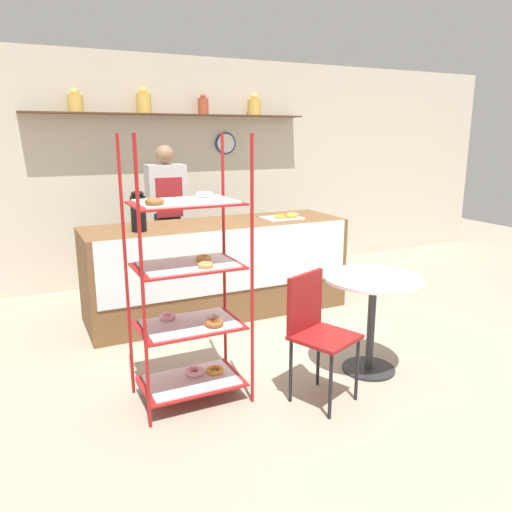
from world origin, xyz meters
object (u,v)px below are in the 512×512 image
at_px(cafe_table, 372,300).
at_px(coffee_carafe, 138,212).
at_px(pastry_rack, 190,294).
at_px(donut_tray_counter, 285,216).
at_px(person_worker, 167,217).
at_px(cafe_chair, 315,324).

xyz_separation_m(cafe_table, coffee_carafe, (-1.37, 1.63, 0.54)).
relative_size(pastry_rack, cafe_table, 2.38).
bearing_deg(pastry_rack, donut_tray_counter, 43.55).
relative_size(person_worker, cafe_table, 2.22).
xyz_separation_m(person_worker, donut_tray_counter, (1.07, -0.70, 0.04)).
bearing_deg(donut_tray_counter, person_worker, 146.61).
bearing_deg(cafe_chair, cafe_table, -7.73).
bearing_deg(person_worker, cafe_table, -69.42).
xyz_separation_m(cafe_chair, coffee_carafe, (-0.76, 1.78, 0.57)).
height_order(pastry_rack, cafe_chair, pastry_rack).
xyz_separation_m(coffee_carafe, donut_tray_counter, (1.54, 0.05, -0.16)).
bearing_deg(coffee_carafe, cafe_table, -49.89).
distance_m(cafe_chair, coffee_carafe, 2.02).
xyz_separation_m(cafe_table, donut_tray_counter, (0.17, 1.68, 0.38)).
distance_m(pastry_rack, coffee_carafe, 1.46).
height_order(person_worker, coffee_carafe, person_worker).
relative_size(cafe_chair, coffee_carafe, 2.39).
xyz_separation_m(cafe_table, cafe_chair, (-0.61, -0.15, -0.03)).
bearing_deg(pastry_rack, coffee_carafe, 89.95).
xyz_separation_m(person_worker, coffee_carafe, (-0.48, -0.75, 0.20)).
distance_m(pastry_rack, person_worker, 2.23).
height_order(cafe_table, cafe_chair, cafe_chair).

